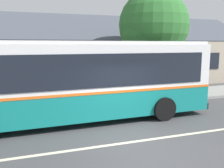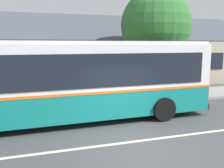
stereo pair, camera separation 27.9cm
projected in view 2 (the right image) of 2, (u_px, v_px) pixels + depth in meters
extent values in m
plane|color=#424244|center=(136.00, 141.00, 8.27)|extent=(300.00, 300.00, 0.00)
cube|color=gray|center=(93.00, 101.00, 13.90)|extent=(60.00, 3.00, 0.15)
cube|color=beige|center=(136.00, 141.00, 8.27)|extent=(60.00, 0.16, 0.01)
cube|color=tan|center=(87.00, 62.00, 21.65)|extent=(27.40, 9.66, 3.40)
cube|color=#424751|center=(93.00, 27.00, 18.94)|extent=(28.00, 4.90, 2.35)
cube|color=#424751|center=(81.00, 30.00, 23.48)|extent=(28.00, 4.90, 2.35)
cube|color=black|center=(217.00, 61.00, 19.97)|extent=(1.10, 0.06, 1.30)
cube|color=#4C3323|center=(156.00, 74.00, 18.43)|extent=(1.00, 0.06, 2.10)
cube|color=#147F7A|center=(71.00, 102.00, 10.35)|extent=(11.95, 2.78, 1.05)
cube|color=orange|center=(70.00, 89.00, 10.26)|extent=(11.97, 2.80, 0.10)
cube|color=white|center=(70.00, 66.00, 10.11)|extent=(11.95, 2.78, 1.77)
cube|color=white|center=(69.00, 43.00, 9.97)|extent=(11.70, 2.65, 0.12)
cube|color=black|center=(65.00, 66.00, 11.31)|extent=(10.94, 0.29, 1.27)
cube|color=black|center=(76.00, 72.00, 8.95)|extent=(10.94, 0.29, 1.27)
cube|color=black|center=(193.00, 65.00, 12.08)|extent=(0.09, 2.20, 1.27)
cube|color=black|center=(194.00, 47.00, 11.94)|extent=(0.08, 1.75, 0.24)
cube|color=black|center=(191.00, 101.00, 12.37)|extent=(0.14, 2.50, 0.28)
cube|color=#197233|center=(32.00, 99.00, 11.05)|extent=(3.33, 0.11, 0.74)
cube|color=black|center=(155.00, 76.00, 12.93)|extent=(0.90, 0.05, 2.57)
cylinder|color=black|center=(138.00, 97.00, 12.77)|extent=(1.01, 0.30, 1.00)
cylinder|color=black|center=(164.00, 109.00, 10.44)|extent=(1.01, 0.30, 1.00)
cylinder|color=#4C3828|center=(154.00, 72.00, 15.90)|extent=(0.34, 0.34, 2.94)
sphere|color=#2D6B2D|center=(156.00, 25.00, 15.45)|extent=(4.36, 4.36, 4.36)
sphere|color=#2D6B2D|center=(146.00, 36.00, 15.06)|extent=(2.71, 2.71, 2.71)
cylinder|color=gray|center=(165.00, 78.00, 13.94)|extent=(0.07, 0.07, 2.40)
cube|color=#1959A5|center=(166.00, 61.00, 13.77)|extent=(0.36, 0.03, 0.48)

